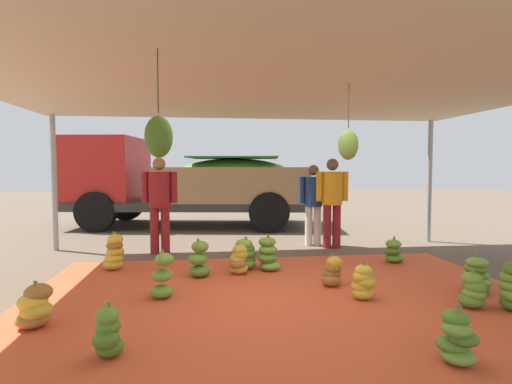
{
  "coord_description": "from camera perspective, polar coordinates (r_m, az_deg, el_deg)",
  "views": [
    {
      "loc": [
        -0.91,
        -4.71,
        1.58
      ],
      "look_at": [
        0.0,
        2.74,
        1.13
      ],
      "focal_mm": 28.09,
      "sensor_mm": 36.0,
      "label": 1
    }
  ],
  "objects": [
    {
      "name": "banana_bunch_1",
      "position": [
        5.24,
        28.53,
        -12.31
      ],
      "size": [
        0.39,
        0.38,
        0.43
      ],
      "color": "#518428",
      "rests_on": "tarp_orange"
    },
    {
      "name": "banana_bunch_11",
      "position": [
        5.07,
        14.99,
        -12.39
      ],
      "size": [
        0.38,
        0.37,
        0.45
      ],
      "color": "gold",
      "rests_on": "tarp_orange"
    },
    {
      "name": "banana_bunch_6",
      "position": [
        3.8,
        26.71,
        -18.15
      ],
      "size": [
        0.37,
        0.37,
        0.47
      ],
      "color": "#6B9E38",
      "rests_on": "tarp_orange"
    },
    {
      "name": "banana_bunch_7",
      "position": [
        5.91,
        -8.11,
        -9.62
      ],
      "size": [
        0.38,
        0.39,
        0.55
      ],
      "color": "#518428",
      "rests_on": "tarp_orange"
    },
    {
      "name": "banana_bunch_13",
      "position": [
        5.53,
        10.82,
        -11.11
      ],
      "size": [
        0.34,
        0.35,
        0.43
      ],
      "color": "#996628",
      "rests_on": "tarp_orange"
    },
    {
      "name": "banana_bunch_2",
      "position": [
        6.22,
        1.75,
        -8.95
      ],
      "size": [
        0.43,
        0.42,
        0.55
      ],
      "color": "#75A83D",
      "rests_on": "tarp_orange"
    },
    {
      "name": "cargo_truck_main",
      "position": [
        11.11,
        -10.47,
        1.52
      ],
      "size": [
        6.6,
        3.29,
        2.4
      ],
      "color": "#2D2D2D",
      "rests_on": "ground"
    },
    {
      "name": "banana_bunch_15",
      "position": [
        6.63,
        -19.53,
        -8.18
      ],
      "size": [
        0.41,
        0.41,
        0.59
      ],
      "color": "gold",
      "rests_on": "tarp_orange"
    },
    {
      "name": "tent_canopy",
      "position": [
        4.81,
        4.21,
        15.32
      ],
      "size": [
        8.0,
        7.0,
        2.65
      ],
      "color": "#9EA0A5",
      "rests_on": "ground"
    },
    {
      "name": "worker_0",
      "position": [
        8.22,
        8.15,
        -0.93
      ],
      "size": [
        0.6,
        0.37,
        1.64
      ],
      "color": "silver",
      "rests_on": "ground"
    },
    {
      "name": "banana_bunch_0",
      "position": [
        5.06,
        -13.2,
        -11.75
      ],
      "size": [
        0.39,
        0.39,
        0.59
      ],
      "color": "#60932D",
      "rests_on": "tarp_orange"
    },
    {
      "name": "banana_bunch_5",
      "position": [
        5.84,
        28.95,
        -10.46
      ],
      "size": [
        0.42,
        0.43,
        0.5
      ],
      "color": "#477523",
      "rests_on": "tarp_orange"
    },
    {
      "name": "worker_1",
      "position": [
        7.56,
        -13.58,
        -0.8
      ],
      "size": [
        0.65,
        0.4,
        1.77
      ],
      "color": "maroon",
      "rests_on": "ground"
    },
    {
      "name": "banana_bunch_14",
      "position": [
        3.71,
        -20.35,
        -18.38
      ],
      "size": [
        0.32,
        0.37,
        0.47
      ],
      "color": "#477523",
      "rests_on": "tarp_orange"
    },
    {
      "name": "worker_2",
      "position": [
        8.0,
        10.79,
        -0.57
      ],
      "size": [
        0.65,
        0.39,
        1.76
      ],
      "color": "maroon",
      "rests_on": "ground"
    },
    {
      "name": "banana_bunch_12",
      "position": [
        6.0,
        -2.47,
        -9.65
      ],
      "size": [
        0.39,
        0.39,
        0.48
      ],
      "color": "gold",
      "rests_on": "tarp_orange"
    },
    {
      "name": "banana_bunch_4",
      "position": [
        4.64,
        -28.96,
        -14.16
      ],
      "size": [
        0.43,
        0.43,
        0.46
      ],
      "color": "#996628",
      "rests_on": "tarp_orange"
    },
    {
      "name": "ground_plane",
      "position": [
        7.92,
        -0.24,
        -8.06
      ],
      "size": [
        40.0,
        40.0,
        0.0
      ],
      "primitive_type": "plane",
      "color": "brown"
    },
    {
      "name": "tarp_orange",
      "position": [
        5.05,
        3.9,
        -14.73
      ],
      "size": [
        6.23,
        4.32,
        0.01
      ],
      "primitive_type": "cube",
      "color": "#D1512D",
      "rests_on": "ground"
    },
    {
      "name": "banana_bunch_3",
      "position": [
        7.11,
        18.98,
        -8.05
      ],
      "size": [
        0.42,
        0.42,
        0.43
      ],
      "color": "#518428",
      "rests_on": "tarp_orange"
    },
    {
      "name": "banana_bunch_9",
      "position": [
        6.31,
        -1.49,
        -8.89
      ],
      "size": [
        0.46,
        0.46,
        0.5
      ],
      "color": "#75A83D",
      "rests_on": "tarp_orange"
    }
  ]
}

